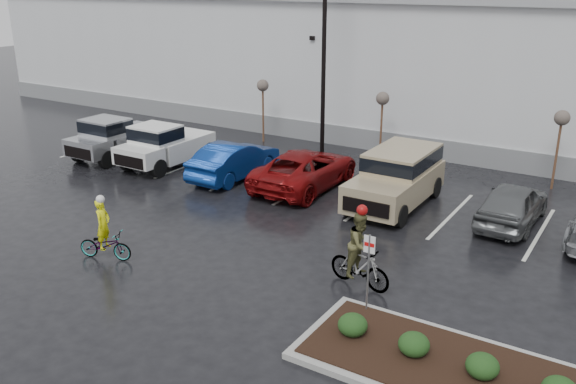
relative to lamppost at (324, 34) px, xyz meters
The scene contains 21 objects.
ground 13.87m from the lamppost, 71.57° to the right, with size 120.00×120.00×0.00m, color black.
warehouse 10.95m from the lamppost, 68.18° to the left, with size 60.50×15.50×7.20m.
wooded_ridge 33.35m from the lamppost, 83.09° to the left, with size 80.00×25.00×6.00m, color #223616.
lamppost is the anchor object (origin of this frame).
sapling_west 5.07m from the lamppost, 165.96° to the left, with size 0.60×0.60×3.20m.
sapling_mid 4.00m from the lamppost, 21.80° to the left, with size 0.60×0.60×3.20m.
sapling_east 10.48m from the lamppost, ahead, with size 0.60×0.60×3.20m.
curb_island 17.93m from the lamppost, 49.76° to the right, with size 8.00×3.00×0.15m, color gray.
mulch_bed 17.90m from the lamppost, 49.76° to the right, with size 7.60×2.60×0.04m, color black.
shrub_a 16.15m from the lamppost, 58.39° to the right, with size 0.70×0.70×0.52m, color black.
shrub_b 16.94m from the lamppost, 53.84° to the right, with size 0.70×0.70×0.52m, color black.
shrub_c 17.83m from the lamppost, 49.76° to the right, with size 0.70×0.70×0.52m, color black.
fire_lane_sign 14.78m from the lamppost, 56.54° to the right, with size 0.30×0.05×2.20m.
pickup_silver 10.57m from the lamppost, 150.17° to the right, with size 2.10×5.20×1.96m, color #AFB2B7, non-canonical shape.
pickup_white 8.41m from the lamppost, 139.95° to the right, with size 2.10×5.20×1.96m, color white, non-canonical shape.
car_blue 6.93m from the lamppost, 110.11° to the right, with size 1.63×4.68×1.54m, color navy.
car_red 6.56m from the lamppost, 70.06° to the right, with size 2.55×5.52×1.53m, color maroon.
suv_tan 8.22m from the lamppost, 37.80° to the right, with size 2.20×5.10×2.06m, color tan, non-canonical shape.
car_grey 11.29m from the lamppost, 21.20° to the right, with size 1.74×4.33×1.47m, color #5C5F61.
cyclist_hivis 13.93m from the lamppost, 91.18° to the right, with size 1.78×1.07×2.04m.
cyclist_olive 13.49m from the lamppost, 56.41° to the right, with size 1.90×0.95×2.39m.
Camera 1 is at (9.24, -12.25, 8.07)m, focal length 38.00 mm.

